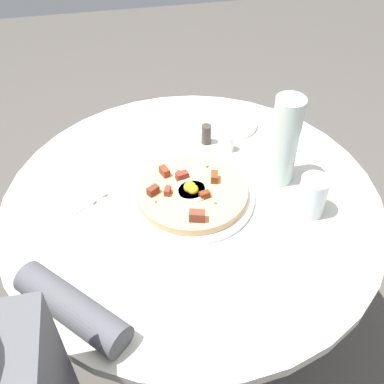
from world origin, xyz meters
The scene contains 12 objects.
ground_plane centered at (0.00, 0.00, 0.00)m, with size 6.00×6.00×0.00m, color #4C4742.
dining_table centered at (0.00, 0.00, 0.55)m, with size 0.96×0.96×0.71m.
pizza_plate centered at (0.00, 0.00, 0.72)m, with size 0.31×0.31×0.01m, color white.
breakfast_pizza centered at (0.00, 0.00, 0.74)m, with size 0.28×0.28×0.05m.
bread_plate centered at (0.18, 0.28, 0.72)m, with size 0.15×0.15×0.01m, color white.
napkin centered at (-0.28, 0.11, 0.72)m, with size 0.17×0.14×0.00m, color white.
fork centered at (-0.27, 0.12, 0.72)m, with size 0.18×0.01×0.01m, color silver.
knife centered at (-0.30, 0.10, 0.72)m, with size 0.18×0.01×0.01m, color silver.
water_glass centered at (0.27, -0.10, 0.77)m, with size 0.07×0.07×0.10m, color silver.
water_bottle centered at (0.24, 0.03, 0.84)m, with size 0.07×0.07×0.24m, color silver.
salt_shaker centered at (0.14, 0.17, 0.74)m, with size 0.03×0.03×0.05m, color white.
pepper_shaker centered at (0.08, 0.22, 0.74)m, with size 0.03×0.03×0.06m, color #3F3833.
Camera 1 is at (-0.16, -0.80, 1.52)m, focal length 42.33 mm.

